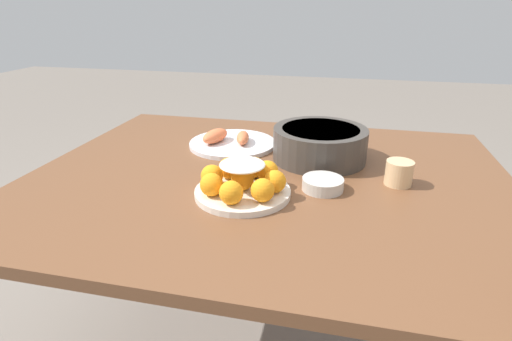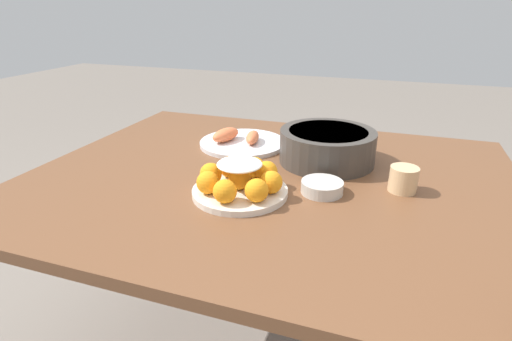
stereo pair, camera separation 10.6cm
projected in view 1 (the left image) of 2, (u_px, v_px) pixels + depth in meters
The scene contains 6 objects.
dining_table at pixel (267, 201), 1.17m from camera, with size 1.35×1.07×0.74m.
cake_plate at pixel (243, 182), 1.01m from camera, with size 0.24×0.24×0.09m.
serving_bowl at pixel (320, 143), 1.23m from camera, with size 0.29×0.29×0.10m.
sauce_bowl at pixel (323, 184), 1.04m from camera, with size 0.11×0.11×0.03m.
seafood_platter at pixel (231, 142), 1.36m from camera, with size 0.29×0.29×0.06m.
cup_far at pixel (399, 173), 1.07m from camera, with size 0.07×0.07×0.07m.
Camera 1 is at (0.20, -1.03, 1.19)m, focal length 28.00 mm.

